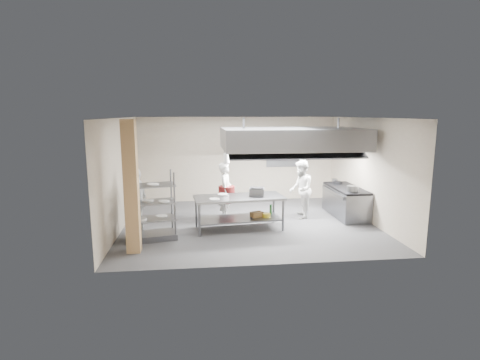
{
  "coord_description": "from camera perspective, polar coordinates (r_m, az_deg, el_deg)",
  "views": [
    {
      "loc": [
        -1.41,
        -10.27,
        3.12
      ],
      "look_at": [
        -0.23,
        0.2,
        1.24
      ],
      "focal_mm": 28.0,
      "sensor_mm": 36.0,
      "label": 1
    }
  ],
  "objects": [
    {
      "name": "chef_line",
      "position": [
        11.35,
        9.25,
        -1.42
      ],
      "size": [
        0.83,
        0.97,
        1.75
      ],
      "primitive_type": "imported",
      "rotation": [
        0.0,
        0.0,
        -1.78
      ],
      "color": "white",
      "rests_on": "floor"
    },
    {
      "name": "column",
      "position": [
        8.65,
        -16.24,
        -1.08
      ],
      "size": [
        0.3,
        0.3,
        3.0
      ],
      "primitive_type": "cube",
      "color": "tan",
      "rests_on": "floor"
    },
    {
      "name": "stockpot",
      "position": [
        11.2,
        16.61,
        -1.29
      ],
      "size": [
        0.26,
        0.26,
        0.18
      ],
      "primitive_type": "cylinder",
      "color": "gray",
      "rests_on": "range_top"
    },
    {
      "name": "island_worktop",
      "position": [
        10.11,
        -0.17,
        -2.69
      ],
      "size": [
        2.49,
        1.24,
        0.06
      ],
      "primitive_type": "cube",
      "rotation": [
        0.0,
        0.0,
        0.1
      ],
      "color": "slate",
      "rests_on": "island"
    },
    {
      "name": "cooking_range",
      "position": [
        11.98,
        15.79,
        -3.31
      ],
      "size": [
        0.8,
        2.0,
        0.84
      ],
      "primitive_type": "cube",
      "color": "slate",
      "rests_on": "floor"
    },
    {
      "name": "plate_stack",
      "position": [
        9.64,
        -13.17,
        -5.61
      ],
      "size": [
        0.28,
        0.28,
        0.05
      ],
      "primitive_type": "cylinder",
      "color": "white",
      "rests_on": "pass_rack"
    },
    {
      "name": "pass_rack",
      "position": [
        9.57,
        -13.25,
        -3.85
      ],
      "size": [
        1.25,
        0.88,
        1.71
      ],
      "primitive_type": null,
      "rotation": [
        0.0,
        0.0,
        0.21
      ],
      "color": "slate",
      "rests_on": "floor"
    },
    {
      "name": "ceiling",
      "position": [
        10.37,
        1.39,
        9.45
      ],
      "size": [
        7.0,
        7.0,
        0.0
      ],
      "primitive_type": "plane",
      "rotation": [
        3.14,
        0.0,
        0.0
      ],
      "color": "silver",
      "rests_on": "wall_back"
    },
    {
      "name": "griddle",
      "position": [
        10.25,
        2.57,
        -1.8
      ],
      "size": [
        0.45,
        0.38,
        0.19
      ],
      "primitive_type": "cube",
      "rotation": [
        0.0,
        0.0,
        -0.21
      ],
      "color": "slate",
      "rests_on": "island_worktop"
    },
    {
      "name": "wall_left",
      "position": [
        10.6,
        -17.73,
        0.84
      ],
      "size": [
        0.0,
        6.0,
        6.0
      ],
      "primitive_type": "plane",
      "rotation": [
        1.57,
        0.0,
        1.57
      ],
      "color": "tan",
      "rests_on": "ground"
    },
    {
      "name": "range_top",
      "position": [
        11.88,
        15.89,
        -1.19
      ],
      "size": [
        0.78,
        1.96,
        0.06
      ],
      "primitive_type": "cube",
      "color": "black",
      "rests_on": "cooking_range"
    },
    {
      "name": "wicker_basket",
      "position": [
        10.32,
        2.56,
        -5.25
      ],
      "size": [
        0.37,
        0.31,
        0.14
      ],
      "primitive_type": "cube",
      "rotation": [
        0.0,
        0.0,
        0.36
      ],
      "color": "olive",
      "rests_on": "island_undershelf"
    },
    {
      "name": "island_undershelf",
      "position": [
        10.25,
        -0.17,
        -5.85
      ],
      "size": [
        2.29,
        1.12,
        0.04
      ],
      "primitive_type": "cube",
      "rotation": [
        0.0,
        0.0,
        0.1
      ],
      "color": "slate",
      "rests_on": "island"
    },
    {
      "name": "wall_shelf",
      "position": [
        13.59,
        7.27,
        3.18
      ],
      "size": [
        1.5,
        0.28,
        0.04
      ],
      "primitive_type": "cube",
      "color": "slate",
      "rests_on": "wall_back"
    },
    {
      "name": "hood_strip_a",
      "position": [
        10.87,
        3.18,
        4.61
      ],
      "size": [
        1.6,
        0.12,
        0.04
      ],
      "primitive_type": "cube",
      "color": "white",
      "rests_on": "exhaust_hood"
    },
    {
      "name": "floor",
      "position": [
        10.83,
        1.33,
        -6.64
      ],
      "size": [
        7.0,
        7.0,
        0.0
      ],
      "primitive_type": "plane",
      "color": "#38383A",
      "rests_on": "ground"
    },
    {
      "name": "wall_right",
      "position": [
        11.5,
        18.92,
        1.46
      ],
      "size": [
        0.0,
        6.0,
        6.0
      ],
      "primitive_type": "plane",
      "rotation": [
        1.57,
        0.0,
        -1.57
      ],
      "color": "tan",
      "rests_on": "ground"
    },
    {
      "name": "chef_plating",
      "position": [
        10.02,
        -15.42,
        -3.15
      ],
      "size": [
        0.66,
        1.11,
        1.77
      ],
      "primitive_type": "imported",
      "rotation": [
        0.0,
        0.0,
        -1.8
      ],
      "color": "white",
      "rests_on": "floor"
    },
    {
      "name": "chef_head",
      "position": [
        11.02,
        -2.2,
        -1.76
      ],
      "size": [
        0.54,
        0.7,
        1.71
      ],
      "primitive_type": "imported",
      "rotation": [
        0.0,
        0.0,
        1.35
      ],
      "color": "silver",
      "rests_on": "floor"
    },
    {
      "name": "wall_back",
      "position": [
        13.44,
        -0.38,
        3.19
      ],
      "size": [
        7.0,
        0.0,
        7.0
      ],
      "primitive_type": "plane",
      "rotation": [
        1.57,
        0.0,
        0.0
      ],
      "color": "tan",
      "rests_on": "ground"
    },
    {
      "name": "island",
      "position": [
        10.21,
        -0.17,
        -5.02
      ],
      "size": [
        2.49,
        1.24,
        0.91
      ],
      "primitive_type": null,
      "rotation": [
        0.0,
        0.0,
        0.1
      ],
      "color": "gray",
      "rests_on": "floor"
    },
    {
      "name": "exhaust_hood",
      "position": [
        11.03,
        7.84,
        6.28
      ],
      "size": [
        4.0,
        2.5,
        0.6
      ],
      "primitive_type": "cube",
      "color": "slate",
      "rests_on": "ceiling"
    },
    {
      "name": "hood_strip_b",
      "position": [
        11.31,
        12.24,
        4.61
      ],
      "size": [
        1.6,
        0.12,
        0.04
      ],
      "primitive_type": "cube",
      "color": "white",
      "rests_on": "exhaust_hood"
    }
  ]
}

